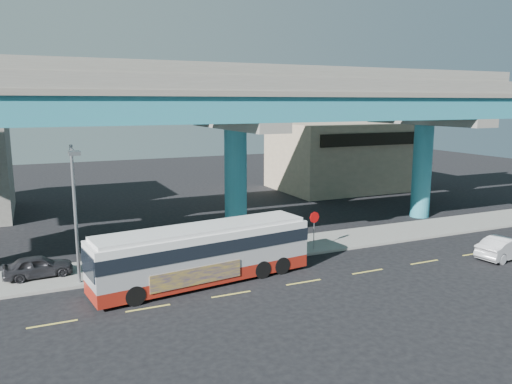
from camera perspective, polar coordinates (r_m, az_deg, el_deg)
name	(u,v)px	position (r m, az deg, el deg)	size (l,w,h in m)	color
ground	(301,280)	(26.38, 5.15, -10.03)	(120.00, 120.00, 0.00)	black
sidewalk	(257,251)	(31.01, 0.14, -6.73)	(70.00, 4.00, 0.15)	gray
lane_markings	(304,282)	(26.13, 5.47, -10.22)	(58.00, 0.12, 0.01)	#D8C64C
viaduct	(235,102)	(32.98, -2.47, 10.25)	(52.00, 12.40, 11.70)	teal
building_beige	(343,156)	(54.09, 9.96, 4.10)	(14.00, 10.23, 7.00)	tan
transit_bus	(204,252)	(25.69, -6.01, -6.80)	(11.69, 3.98, 2.94)	maroon
sedan	(505,247)	(33.06, 26.60, -5.69)	(4.22, 1.99, 1.34)	silver
parked_car	(38,266)	(28.48, -23.65, -7.78)	(3.50, 1.62, 1.16)	#29282D
street_lamp	(75,195)	(25.43, -19.99, -0.34)	(0.50, 2.31, 6.95)	gray
stop_sign	(314,222)	(30.87, 6.68, -3.47)	(0.71, 0.12, 2.37)	gray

